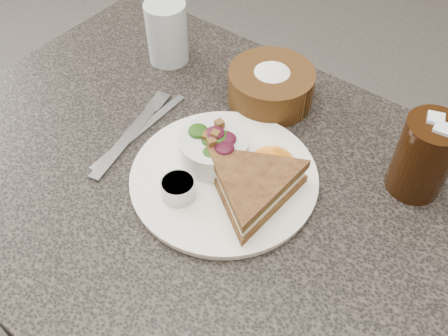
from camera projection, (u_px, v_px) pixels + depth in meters
dining_table at (213, 290)px, 1.08m from camera, size 1.00×0.70×0.75m
dinner_plate at (224, 178)px, 0.79m from camera, size 0.29×0.29×0.01m
sandwich at (252, 186)px, 0.74m from camera, size 0.26×0.26×0.05m
salad_bowl at (214, 145)px, 0.78m from camera, size 0.12×0.12×0.06m
dressing_ramekin at (178, 189)px, 0.75m from camera, size 0.06×0.06×0.03m
orange_wedge at (274, 154)px, 0.79m from camera, size 0.10×0.10×0.03m
fork at (128, 138)px, 0.85m from camera, size 0.06×0.20×0.01m
knife at (140, 131)px, 0.86m from camera, size 0.02×0.23×0.00m
bread_basket at (271, 81)px, 0.89m from camera, size 0.20×0.20×0.09m
cola_glass at (425, 154)px, 0.73m from camera, size 0.11×0.11×0.14m
water_glass at (167, 33)px, 0.96m from camera, size 0.10×0.10×0.12m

